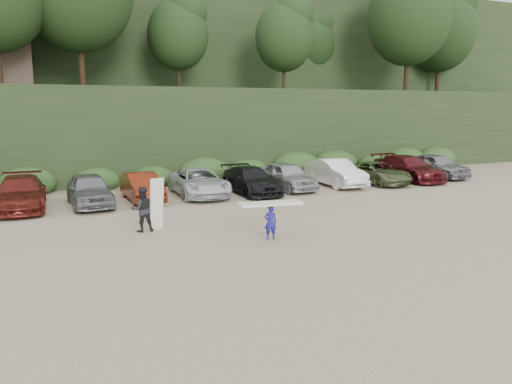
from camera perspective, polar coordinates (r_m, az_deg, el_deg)
name	(u,v)px	position (r m, az deg, el deg)	size (l,w,h in m)	color
ground	(294,239)	(18.30, 4.36, -5.43)	(120.00, 120.00, 0.00)	tan
hillside_backdrop	(115,40)	(52.45, -15.84, 16.42)	(90.00, 41.50, 28.00)	black
parked_cars	(207,182)	(27.10, -5.65, 1.17)	(36.52, 5.81, 1.64)	silver
child_surfer	(270,214)	(18.06, 1.66, -2.54)	(2.36, 0.94, 1.38)	navy
adult_surfer	(143,209)	(19.70, -12.74, -1.89)	(1.31, 0.67, 2.06)	black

